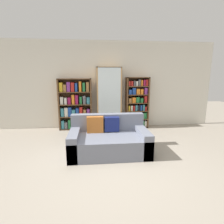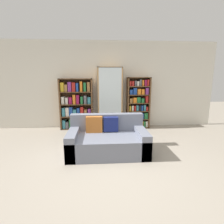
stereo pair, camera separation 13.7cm
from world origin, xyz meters
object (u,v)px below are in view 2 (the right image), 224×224
Objects in this scene: couch at (107,140)px; wine_bottle at (129,132)px; bookshelf_left at (76,105)px; bookshelf_right at (138,104)px; display_cabinet at (110,99)px.

couch reaches higher than wine_bottle.
bookshelf_right reaches higher than bookshelf_left.
bookshelf_right reaches higher than wine_bottle.
wine_bottle is (1.49, -1.02, -0.58)m from bookshelf_left.
display_cabinet reaches higher than couch.
wine_bottle is at bearing -34.28° from bookshelf_left.
display_cabinet is 0.92m from bookshelf_right.
display_cabinet is (0.16, 1.82, 0.68)m from couch.
display_cabinet is 1.19× the size of bookshelf_right.
bookshelf_left is 0.97× the size of bookshelf_right.
couch is 0.87× the size of display_cabinet.
bookshelf_left reaches higher than wine_bottle.
bookshelf_left is at bearing 179.17° from display_cabinet.
wine_bottle is at bearing -114.24° from bookshelf_right.
bookshelf_left is 0.82× the size of display_cabinet.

